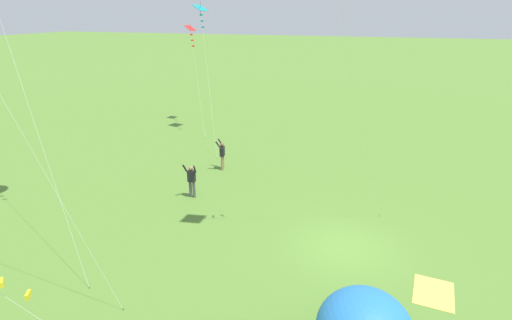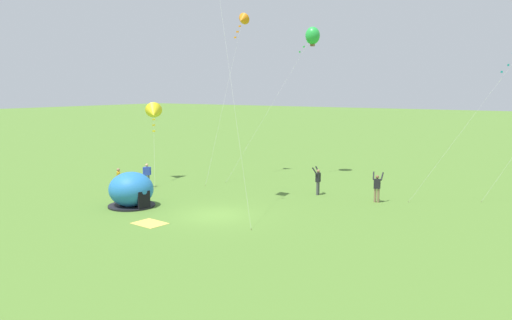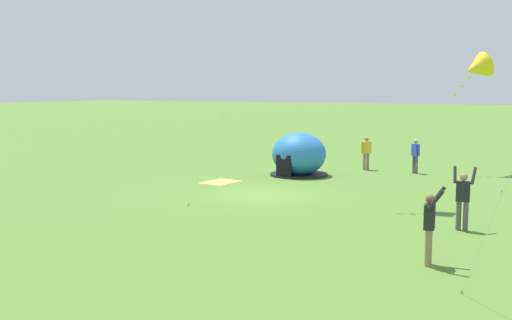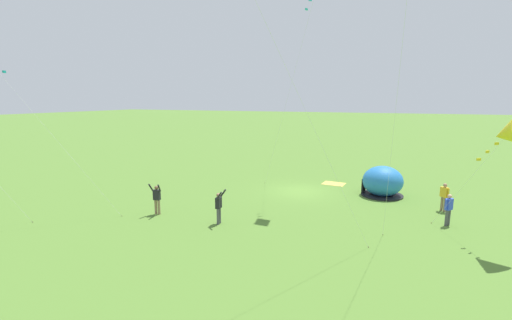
# 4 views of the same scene
# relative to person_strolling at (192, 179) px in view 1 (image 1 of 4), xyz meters

# --- Properties ---
(ground_plane) EXTENTS (300.00, 300.00, 0.00)m
(ground_plane) POSITION_rel_person_strolling_xyz_m (-2.38, -8.09, -1.00)
(ground_plane) COLOR #517A2D
(picnic_blanket) EXTENTS (1.82, 1.46, 0.01)m
(picnic_blanket) POSITION_rel_person_strolling_xyz_m (-4.25, -11.31, -0.99)
(picnic_blanket) COLOR gold
(picnic_blanket) RESTS_ON ground
(person_strolling) EXTENTS (0.50, 0.68, 1.89)m
(person_strolling) POSITION_rel_person_strolling_xyz_m (0.00, 0.00, 0.00)
(person_strolling) COLOR #4C4C51
(person_strolling) RESTS_ON ground
(person_flying_kite) EXTENTS (0.67, 0.53, 1.89)m
(person_flying_kite) POSITION_rel_person_strolling_xyz_m (4.07, 0.01, -0.00)
(person_flying_kite) COLOR #8C7251
(person_flying_kite) RESTS_ON ground
(kite_teal) EXTENTS (6.00, 3.86, 9.74)m
(kite_teal) POSITION_rel_person_strolling_xyz_m (10.98, 4.29, 8.04)
(kite_teal) COLOR silver
(kite_teal) RESTS_ON ground
(kite_red) EXTENTS (4.49, 3.25, 8.12)m
(kite_red) POSITION_rel_person_strolling_xyz_m (13.38, 6.40, 6.49)
(kite_red) COLOR silver
(kite_red) RESTS_ON ground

